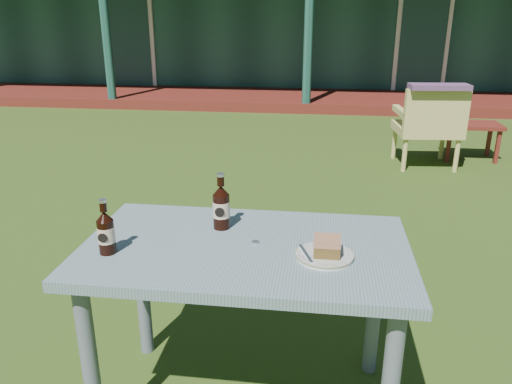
# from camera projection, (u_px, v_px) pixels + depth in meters

# --- Properties ---
(ground) EXTENTS (80.00, 80.00, 0.00)m
(ground) POSITION_uv_depth(u_px,v_px,m) (280.00, 239.00, 3.57)
(ground) COLOR #334916
(pavilion) EXTENTS (15.80, 8.30, 3.45)m
(pavilion) POSITION_uv_depth(u_px,v_px,m) (315.00, 9.00, 11.78)
(pavilion) COLOR #1B473B
(pavilion) RESTS_ON ground
(cafe_table) EXTENTS (1.20, 0.70, 0.72)m
(cafe_table) POSITION_uv_depth(u_px,v_px,m) (245.00, 269.00, 1.87)
(cafe_table) COLOR slate
(cafe_table) RESTS_ON ground
(plate) EXTENTS (0.20, 0.20, 0.01)m
(plate) POSITION_uv_depth(u_px,v_px,m) (324.00, 255.00, 1.74)
(plate) COLOR silver
(plate) RESTS_ON cafe_table
(cake_slice) EXTENTS (0.09, 0.09, 0.06)m
(cake_slice) POSITION_uv_depth(u_px,v_px,m) (327.00, 246.00, 1.72)
(cake_slice) COLOR #533D1A
(cake_slice) RESTS_ON plate
(fork) EXTENTS (0.06, 0.14, 0.00)m
(fork) POSITION_uv_depth(u_px,v_px,m) (306.00, 253.00, 1.73)
(fork) COLOR silver
(fork) RESTS_ON plate
(cola_bottle_near) EXTENTS (0.07, 0.07, 0.23)m
(cola_bottle_near) POSITION_uv_depth(u_px,v_px,m) (221.00, 207.00, 1.95)
(cola_bottle_near) COLOR black
(cola_bottle_near) RESTS_ON cafe_table
(cola_bottle_far) EXTENTS (0.06, 0.06, 0.20)m
(cola_bottle_far) POSITION_uv_depth(u_px,v_px,m) (106.00, 232.00, 1.75)
(cola_bottle_far) COLOR black
(cola_bottle_far) RESTS_ON cafe_table
(bottle_cap) EXTENTS (0.03, 0.03, 0.01)m
(bottle_cap) POSITION_uv_depth(u_px,v_px,m) (255.00, 242.00, 1.84)
(bottle_cap) COLOR silver
(bottle_cap) RESTS_ON cafe_table
(armchair_left) EXTENTS (0.66, 0.63, 0.83)m
(armchair_left) POSITION_uv_depth(u_px,v_px,m) (430.00, 123.00, 5.07)
(armchair_left) COLOR tan
(armchair_left) RESTS_ON ground
(floral_throw) EXTENTS (0.58, 0.26, 0.05)m
(floral_throw) POSITION_uv_depth(u_px,v_px,m) (439.00, 87.00, 4.78)
(floral_throw) COLOR #5C395E
(floral_throw) RESTS_ON armchair_left
(side_table) EXTENTS (0.60, 0.40, 0.40)m
(side_table) POSITION_uv_depth(u_px,v_px,m) (471.00, 128.00, 5.41)
(side_table) COLOR #5B1D16
(side_table) RESTS_ON ground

